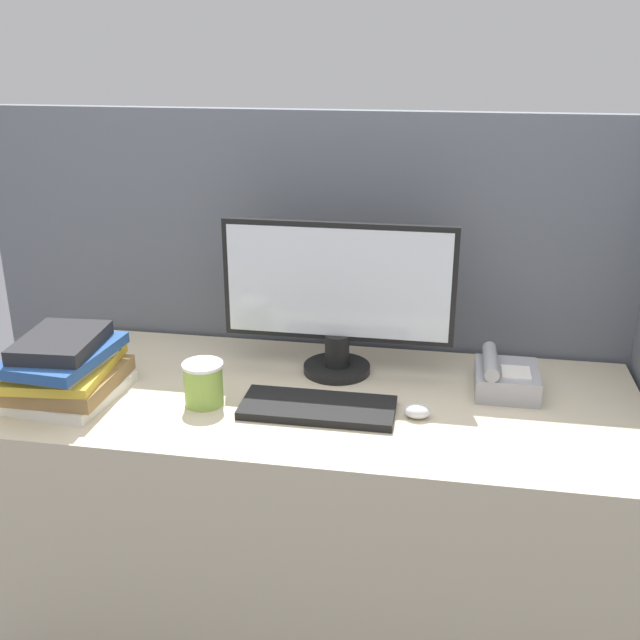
{
  "coord_description": "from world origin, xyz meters",
  "views": [
    {
      "loc": [
        0.32,
        -1.33,
        1.59
      ],
      "look_at": [
        0.03,
        0.37,
        0.94
      ],
      "focal_mm": 42.0,
      "sensor_mm": 36.0,
      "label": 1
    }
  ],
  "objects_px": {
    "monitor": "(338,298)",
    "book_stack": "(66,369)",
    "coffee_cup": "(204,383)",
    "keyboard": "(318,408)",
    "mouse": "(417,411)",
    "desk_telephone": "(505,378)"
  },
  "relations": [
    {
      "from": "coffee_cup",
      "to": "book_stack",
      "type": "height_order",
      "value": "book_stack"
    },
    {
      "from": "mouse",
      "to": "coffee_cup",
      "type": "xyz_separation_m",
      "value": [
        -0.52,
        -0.02,
        0.04
      ]
    },
    {
      "from": "mouse",
      "to": "desk_telephone",
      "type": "relative_size",
      "value": 0.35
    },
    {
      "from": "mouse",
      "to": "book_stack",
      "type": "height_order",
      "value": "book_stack"
    },
    {
      "from": "monitor",
      "to": "desk_telephone",
      "type": "height_order",
      "value": "monitor"
    },
    {
      "from": "keyboard",
      "to": "coffee_cup",
      "type": "xyz_separation_m",
      "value": [
        -0.28,
        -0.01,
        0.04
      ]
    },
    {
      "from": "keyboard",
      "to": "mouse",
      "type": "bearing_deg",
      "value": 2.39
    },
    {
      "from": "coffee_cup",
      "to": "keyboard",
      "type": "bearing_deg",
      "value": 1.57
    },
    {
      "from": "monitor",
      "to": "mouse",
      "type": "xyz_separation_m",
      "value": [
        0.23,
        -0.23,
        -0.19
      ]
    },
    {
      "from": "monitor",
      "to": "desk_telephone",
      "type": "xyz_separation_m",
      "value": [
        0.44,
        -0.05,
        -0.17
      ]
    },
    {
      "from": "keyboard",
      "to": "book_stack",
      "type": "relative_size",
      "value": 1.16
    },
    {
      "from": "desk_telephone",
      "to": "coffee_cup",
      "type": "bearing_deg",
      "value": -164.81
    },
    {
      "from": "monitor",
      "to": "book_stack",
      "type": "distance_m",
      "value": 0.71
    },
    {
      "from": "coffee_cup",
      "to": "book_stack",
      "type": "bearing_deg",
      "value": -175.89
    },
    {
      "from": "keyboard",
      "to": "desk_telephone",
      "type": "distance_m",
      "value": 0.49
    },
    {
      "from": "mouse",
      "to": "book_stack",
      "type": "relative_size",
      "value": 0.19
    },
    {
      "from": "monitor",
      "to": "mouse",
      "type": "relative_size",
      "value": 9.8
    },
    {
      "from": "keyboard",
      "to": "desk_telephone",
      "type": "height_order",
      "value": "desk_telephone"
    },
    {
      "from": "book_stack",
      "to": "mouse",
      "type": "bearing_deg",
      "value": 2.81
    },
    {
      "from": "keyboard",
      "to": "mouse",
      "type": "distance_m",
      "value": 0.24
    },
    {
      "from": "coffee_cup",
      "to": "book_stack",
      "type": "distance_m",
      "value": 0.35
    },
    {
      "from": "keyboard",
      "to": "coffee_cup",
      "type": "distance_m",
      "value": 0.29
    }
  ]
}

